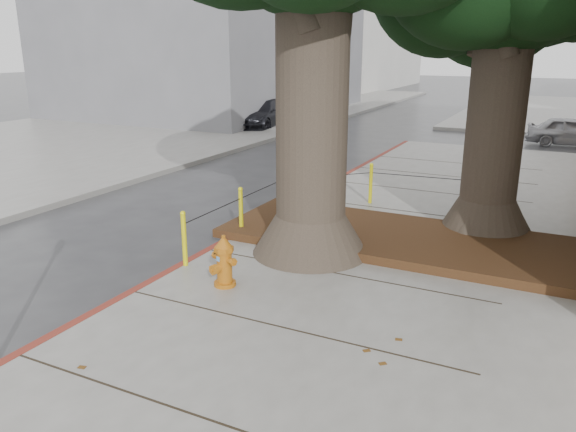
{
  "coord_description": "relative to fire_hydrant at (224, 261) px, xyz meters",
  "views": [
    {
      "loc": [
        3.52,
        -5.83,
        3.65
      ],
      "look_at": [
        -0.24,
        1.69,
        1.1
      ],
      "focal_mm": 35.0,
      "sensor_mm": 36.0,
      "label": 1
    }
  ],
  "objects": [
    {
      "name": "car_silver",
      "position": [
        4.55,
        17.15,
        0.01
      ],
      "size": [
        3.32,
        1.46,
        1.11
      ],
      "primitive_type": "imported",
      "rotation": [
        0.0,
        0.0,
        1.62
      ],
      "color": "#9E9EA3",
      "rests_on": "ground"
    },
    {
      "name": "curb_red",
      "position": [
        -1.13,
        1.71,
        -0.47
      ],
      "size": [
        0.14,
        26.0,
        0.16
      ],
      "primitive_type": "cube",
      "color": "maroon",
      "rests_on": "ground"
    },
    {
      "name": "fire_hydrant",
      "position": [
        0.0,
        0.0,
        0.0
      ],
      "size": [
        0.43,
        0.42,
        0.81
      ],
      "rotation": [
        0.0,
        0.0,
        -0.32
      ],
      "color": "#BC6713",
      "rests_on": "sidewalk_main"
    },
    {
      "name": "planter_bed",
      "position": [
        1.77,
        3.11,
        -0.31
      ],
      "size": [
        6.4,
        2.6,
        0.16
      ],
      "primitive_type": "cube",
      "color": "black",
      "rests_on": "sidewalk_main"
    },
    {
      "name": "sidewalk_opposite",
      "position": [
        -13.13,
        9.21,
        -0.47
      ],
      "size": [
        14.0,
        60.0,
        0.15
      ],
      "primitive_type": "cube",
      "color": "slate",
      "rests_on": "ground"
    },
    {
      "name": "bollard_ring",
      "position": [
        0.0,
        3.58,
        0.12
      ],
      "size": [
        3.79,
        5.39,
        0.95
      ],
      "color": "yellow",
      "rests_on": "sidewalk_main"
    },
    {
      "name": "building_far_grey",
      "position": [
        -14.13,
        21.21,
        5.46
      ],
      "size": [
        12.0,
        16.0,
        12.0
      ],
      "primitive_type": "cube",
      "color": "slate",
      "rests_on": "ground"
    },
    {
      "name": "car_dark",
      "position": [
        -8.46,
        16.38,
        0.11
      ],
      "size": [
        2.29,
        4.68,
        1.31
      ],
      "primitive_type": "imported",
      "rotation": [
        0.0,
        0.0,
        0.1
      ],
      "color": "black",
      "rests_on": "ground"
    },
    {
      "name": "ground",
      "position": [
        0.87,
        -0.79,
        -0.54
      ],
      "size": [
        140.0,
        140.0,
        0.0
      ],
      "primitive_type": "plane",
      "color": "#28282B",
      "rests_on": "ground"
    },
    {
      "name": "building_far_white",
      "position": [
        -16.13,
        44.21,
        6.96
      ],
      "size": [
        12.0,
        18.0,
        15.0
      ],
      "primitive_type": "cube",
      "color": "silver",
      "rests_on": "ground"
    }
  ]
}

